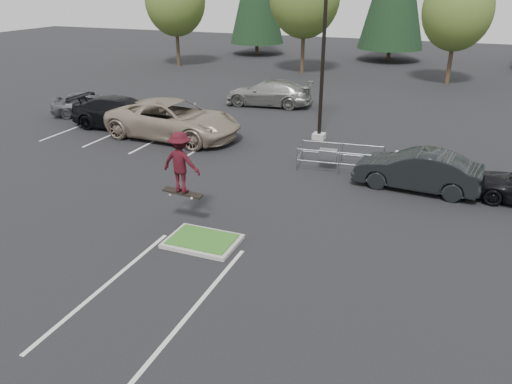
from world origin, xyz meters
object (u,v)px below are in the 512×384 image
at_px(cart_corral, 331,155).
at_px(car_l_tan, 174,120).
at_px(light_pole, 323,48).
at_px(car_r_charc, 417,170).
at_px(car_l_grey, 89,104).
at_px(car_far_silver, 269,93).
at_px(decid_c, 457,13).
at_px(skateboarder, 181,163).
at_px(car_l_black, 123,113).
at_px(decid_a, 175,3).

relative_size(cart_corral, car_l_tan, 0.53).
height_order(light_pole, car_r_charc, light_pole).
height_order(car_l_grey, car_far_silver, car_far_silver).
height_order(decid_c, car_l_tan, decid_c).
bearing_deg(car_r_charc, skateboarder, -44.78).
height_order(light_pole, skateboarder, light_pole).
relative_size(car_l_grey, car_far_silver, 0.78).
xyz_separation_m(car_l_tan, car_far_silver, (2.03, 8.53, -0.16)).
bearing_deg(car_l_grey, light_pole, -109.78).
distance_m(car_l_black, car_far_silver, 9.72).
distance_m(decid_a, car_far_silver, 18.73).
relative_size(decid_c, car_far_silver, 1.51).
xyz_separation_m(car_l_tan, car_r_charc, (12.22, -2.47, -0.19)).
bearing_deg(cart_corral, car_l_black, 164.16).
distance_m(car_r_charc, car_far_silver, 15.00).
relative_size(decid_a, skateboarder, 4.10).
xyz_separation_m(car_r_charc, car_far_silver, (-10.20, 11.00, 0.03)).
bearing_deg(car_l_black, car_r_charc, -101.55).
height_order(car_l_tan, car_l_grey, car_l_tan).
bearing_deg(skateboarder, cart_corral, -113.76).
height_order(light_pole, decid_a, light_pole).
bearing_deg(car_l_grey, cart_corral, -124.63).
bearing_deg(decid_c, car_l_grey, -136.75).
height_order(car_l_tan, car_l_black, car_l_tan).
relative_size(cart_corral, car_l_black, 0.64).
distance_m(car_l_black, car_r_charc, 16.01).
bearing_deg(car_r_charc, car_l_black, -96.54).
height_order(decid_a, car_l_black, decid_a).
xyz_separation_m(car_l_black, car_r_charc, (15.72, -3.01, -0.07)).
bearing_deg(decid_c, light_pole, -107.11).
xyz_separation_m(decid_a, decid_c, (24.00, -0.20, -0.33)).
xyz_separation_m(light_pole, skateboarder, (-1.70, -11.00, -2.39)).
distance_m(car_l_grey, car_r_charc, 19.74).
relative_size(decid_a, car_far_silver, 1.60).
height_order(skateboarder, car_far_silver, skateboarder).
bearing_deg(car_r_charc, car_l_grey, -98.88).
height_order(skateboarder, car_l_black, skateboarder).
bearing_deg(car_l_black, car_far_silver, -35.38).
bearing_deg(decid_c, car_l_black, -128.89).
bearing_deg(car_l_tan, car_l_grey, 76.85).
distance_m(cart_corral, car_l_black, 12.27).
height_order(decid_c, car_l_black, decid_c).
bearing_deg(car_l_tan, car_far_silver, -10.31).
bearing_deg(light_pole, car_l_black, -169.26).
relative_size(light_pole, car_l_black, 1.73).
relative_size(skateboarder, car_l_grey, 0.50).
bearing_deg(car_far_silver, decid_a, -137.53).
xyz_separation_m(decid_a, skateboarder, (16.81, -29.03, -3.42)).
xyz_separation_m(light_pole, decid_c, (5.49, 17.83, 0.69)).
bearing_deg(cart_corral, light_pole, 105.31).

